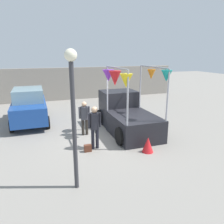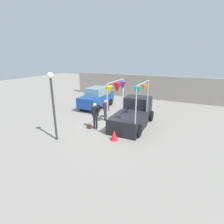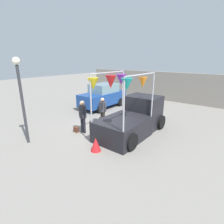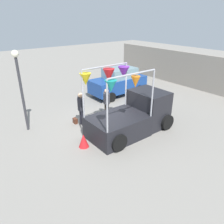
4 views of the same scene
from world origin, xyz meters
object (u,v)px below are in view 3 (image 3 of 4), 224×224
(vendor_truck, at_px, (134,116))
(handbag, at_px, (76,130))
(person_vendor, at_px, (103,108))
(person_customer, at_px, (83,114))
(parked_car, at_px, (103,96))
(street_lamp, at_px, (20,89))
(folded_kite_bundle_crimson, at_px, (96,144))

(vendor_truck, relative_size, handbag, 14.59)
(person_vendor, bearing_deg, person_customer, -88.06)
(parked_car, xyz_separation_m, street_lamp, (1.30, -6.82, 1.56))
(person_vendor, bearing_deg, street_lamp, -105.75)
(parked_car, distance_m, person_customer, 5.09)
(parked_car, distance_m, folded_kite_bundle_crimson, 6.98)
(parked_car, xyz_separation_m, folded_kite_bundle_crimson, (4.32, -5.44, -0.64))
(street_lamp, bearing_deg, person_customer, 63.54)
(person_vendor, height_order, folded_kite_bundle_crimson, person_vendor)
(person_customer, bearing_deg, person_vendor, 91.94)
(person_customer, distance_m, handbag, 0.99)
(handbag, xyz_separation_m, street_lamp, (-0.83, -2.18, 2.37))
(street_lamp, bearing_deg, handbag, 69.06)
(street_lamp, bearing_deg, vendor_truck, 52.11)
(handbag, distance_m, street_lamp, 3.32)
(vendor_truck, distance_m, folded_kite_bundle_crimson, 2.79)
(handbag, bearing_deg, person_vendor, 80.81)
(parked_car, relative_size, street_lamp, 1.04)
(folded_kite_bundle_crimson, bearing_deg, person_vendor, 125.85)
(vendor_truck, xyz_separation_m, handbag, (-2.36, -1.92, -0.73))
(parked_car, xyz_separation_m, handbag, (2.13, -4.64, -0.80))
(vendor_truck, height_order, folded_kite_bundle_crimson, vendor_truck)
(vendor_truck, bearing_deg, parked_car, 148.79)
(person_customer, xyz_separation_m, handbag, (-0.35, -0.20, -0.91))
(person_customer, height_order, street_lamp, street_lamp)
(parked_car, relative_size, handbag, 14.29)
(vendor_truck, xyz_separation_m, parked_car, (-4.49, 2.72, 0.07))
(parked_car, bearing_deg, vendor_truck, -31.21)
(vendor_truck, xyz_separation_m, person_customer, (-2.01, -1.72, 0.18))
(vendor_truck, bearing_deg, person_customer, -139.35)
(vendor_truck, height_order, parked_car, vendor_truck)
(person_customer, distance_m, person_vendor, 1.63)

